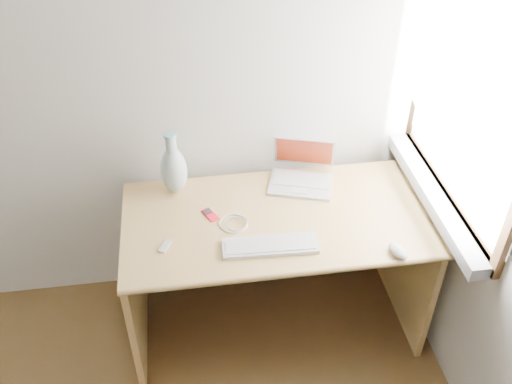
{
  "coord_description": "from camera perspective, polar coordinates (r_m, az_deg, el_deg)",
  "views": [
    {
      "loc": [
        0.65,
        -0.51,
        2.34
      ],
      "look_at": [
        0.92,
        1.35,
        0.86
      ],
      "focal_mm": 40.0,
      "sensor_mm": 36.0,
      "label": 1
    }
  ],
  "objects": [
    {
      "name": "back_wall",
      "position": [
        2.57,
        -22.55,
        11.51
      ],
      "size": [
        3.5,
        0.04,
        2.6
      ],
      "primitive_type": "cube",
      "color": "silver",
      "rests_on": "floor"
    },
    {
      "name": "mouse",
      "position": [
        2.38,
        14.04,
        -5.7
      ],
      "size": [
        0.09,
        0.12,
        0.04
      ],
      "primitive_type": "ellipsoid",
      "rotation": [
        0.0,
        0.0,
        0.29
      ],
      "color": "silver",
      "rests_on": "desk"
    },
    {
      "name": "window",
      "position": [
        2.35,
        20.09,
        9.08
      ],
      "size": [
        0.11,
        0.99,
        1.1
      ],
      "color": "white",
      "rests_on": "right_wall"
    },
    {
      "name": "external_keyboard",
      "position": [
        2.35,
        1.42,
        -5.37
      ],
      "size": [
        0.4,
        0.14,
        0.02
      ],
      "rotation": [
        0.0,
        0.0,
        -0.04
      ],
      "color": "white",
      "rests_on": "desk"
    },
    {
      "name": "desk",
      "position": [
        2.69,
        1.67,
        -4.63
      ],
      "size": [
        1.34,
        0.67,
        0.71
      ],
      "color": "#DBB86B",
      "rests_on": "floor"
    },
    {
      "name": "remote",
      "position": [
        2.38,
        -9.07,
        -5.33
      ],
      "size": [
        0.06,
        0.08,
        0.01
      ],
      "primitive_type": "cube",
      "rotation": [
        0.0,
        0.0,
        -0.47
      ],
      "color": "white",
      "rests_on": "desk"
    },
    {
      "name": "cable_coil",
      "position": [
        2.46,
        -2.25,
        -3.17
      ],
      "size": [
        0.14,
        0.14,
        0.01
      ],
      "primitive_type": "torus",
      "rotation": [
        0.0,
        0.0,
        0.11
      ],
      "color": "white",
      "rests_on": "desk"
    },
    {
      "name": "laptop",
      "position": [
        2.68,
        4.33,
        1.91
      ],
      "size": [
        0.33,
        0.32,
        0.2
      ],
      "rotation": [
        0.0,
        0.0,
        -0.31
      ],
      "color": "silver",
      "rests_on": "desk"
    },
    {
      "name": "ipod",
      "position": [
        2.51,
        -4.63,
        -2.27
      ],
      "size": [
        0.08,
        0.1,
        0.01
      ],
      "rotation": [
        0.0,
        0.0,
        0.48
      ],
      "color": "#B50C22",
      "rests_on": "desk"
    },
    {
      "name": "vase",
      "position": [
        2.59,
        -8.24,
        2.34
      ],
      "size": [
        0.12,
        0.12,
        0.31
      ],
      "color": "silver",
      "rests_on": "desk"
    }
  ]
}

